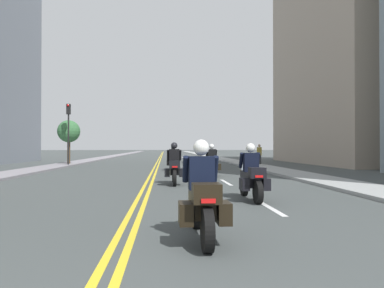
{
  "coord_description": "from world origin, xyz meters",
  "views": [
    {
      "loc": [
        0.66,
        -0.41,
        1.47
      ],
      "look_at": [
        1.69,
        12.99,
        1.59
      ],
      "focal_mm": 32.72,
      "sensor_mm": 36.0,
      "label": 1
    }
  ],
  "objects_px": {
    "motorcycle_3": "(212,163)",
    "traffic_light_near": "(68,123)",
    "motorcycle_2": "(174,168)",
    "pedestrian_0": "(259,155)",
    "street_tree_1": "(69,132)",
    "motorcycle_4": "(173,160)",
    "motorcycle_0": "(202,200)",
    "motorcycle_1": "(251,177)"
  },
  "relations": [
    {
      "from": "motorcycle_3",
      "to": "traffic_light_near",
      "type": "height_order",
      "value": "traffic_light_near"
    },
    {
      "from": "motorcycle_2",
      "to": "pedestrian_0",
      "type": "relative_size",
      "value": 1.31
    },
    {
      "from": "motorcycle_2",
      "to": "pedestrian_0",
      "type": "distance_m",
      "value": 15.34
    },
    {
      "from": "street_tree_1",
      "to": "motorcycle_3",
      "type": "bearing_deg",
      "value": -48.65
    },
    {
      "from": "motorcycle_4",
      "to": "street_tree_1",
      "type": "xyz_separation_m",
      "value": [
        -8.39,
        7.13,
        2.1
      ]
    },
    {
      "from": "motorcycle_0",
      "to": "motorcycle_3",
      "type": "bearing_deg",
      "value": 80.8
    },
    {
      "from": "pedestrian_0",
      "to": "street_tree_1",
      "type": "xyz_separation_m",
      "value": [
        -15.37,
        2.0,
        1.86
      ]
    },
    {
      "from": "motorcycle_0",
      "to": "street_tree_1",
      "type": "xyz_separation_m",
      "value": [
        -8.46,
        23.88,
        2.1
      ]
    },
    {
      "from": "motorcycle_1",
      "to": "motorcycle_0",
      "type": "bearing_deg",
      "value": -114.43
    },
    {
      "from": "motorcycle_1",
      "to": "traffic_light_near",
      "type": "bearing_deg",
      "value": 118.18
    },
    {
      "from": "motorcycle_0",
      "to": "motorcycle_2",
      "type": "xyz_separation_m",
      "value": [
        -0.22,
        8.29,
        0.02
      ]
    },
    {
      "from": "motorcycle_1",
      "to": "pedestrian_0",
      "type": "relative_size",
      "value": 1.27
    },
    {
      "from": "motorcycle_3",
      "to": "street_tree_1",
      "type": "xyz_separation_m",
      "value": [
        -10.27,
        11.67,
        2.09
      ]
    },
    {
      "from": "motorcycle_4",
      "to": "pedestrian_0",
      "type": "relative_size",
      "value": 1.22
    },
    {
      "from": "motorcycle_1",
      "to": "motorcycle_4",
      "type": "distance_m",
      "value": 12.84
    },
    {
      "from": "motorcycle_0",
      "to": "motorcycle_4",
      "type": "bearing_deg",
      "value": 89.49
    },
    {
      "from": "motorcycle_1",
      "to": "motorcycle_2",
      "type": "xyz_separation_m",
      "value": [
        -2.03,
        4.25,
        0.03
      ]
    },
    {
      "from": "motorcycle_3",
      "to": "street_tree_1",
      "type": "height_order",
      "value": "street_tree_1"
    },
    {
      "from": "motorcycle_1",
      "to": "traffic_light_near",
      "type": "xyz_separation_m",
      "value": [
        -9.84,
        18.12,
        2.7
      ]
    },
    {
      "from": "motorcycle_3",
      "to": "traffic_light_near",
      "type": "distance_m",
      "value": 14.25
    },
    {
      "from": "traffic_light_near",
      "to": "pedestrian_0",
      "type": "distance_m",
      "value": 15.14
    },
    {
      "from": "traffic_light_near",
      "to": "pedestrian_0",
      "type": "xyz_separation_m",
      "value": [
        14.94,
        -0.29,
        -2.45
      ]
    },
    {
      "from": "motorcycle_0",
      "to": "motorcycle_2",
      "type": "bearing_deg",
      "value": 90.74
    },
    {
      "from": "motorcycle_0",
      "to": "traffic_light_near",
      "type": "relative_size",
      "value": 0.44
    },
    {
      "from": "pedestrian_0",
      "to": "motorcycle_3",
      "type": "bearing_deg",
      "value": 69.85
    },
    {
      "from": "motorcycle_4",
      "to": "pedestrian_0",
      "type": "xyz_separation_m",
      "value": [
        6.98,
        5.13,
        0.24
      ]
    },
    {
      "from": "motorcycle_2",
      "to": "street_tree_1",
      "type": "relative_size",
      "value": 0.6
    },
    {
      "from": "motorcycle_3",
      "to": "motorcycle_4",
      "type": "bearing_deg",
      "value": 111.56
    },
    {
      "from": "motorcycle_0",
      "to": "street_tree_1",
      "type": "distance_m",
      "value": 25.42
    },
    {
      "from": "traffic_light_near",
      "to": "motorcycle_0",
      "type": "bearing_deg",
      "value": -70.08
    },
    {
      "from": "motorcycle_1",
      "to": "motorcycle_4",
      "type": "height_order",
      "value": "motorcycle_1"
    },
    {
      "from": "pedestrian_0",
      "to": "street_tree_1",
      "type": "bearing_deg",
      "value": 0.24
    },
    {
      "from": "traffic_light_near",
      "to": "pedestrian_0",
      "type": "relative_size",
      "value": 2.83
    },
    {
      "from": "motorcycle_3",
      "to": "motorcycle_1",
      "type": "bearing_deg",
      "value": -90.98
    },
    {
      "from": "traffic_light_near",
      "to": "street_tree_1",
      "type": "height_order",
      "value": "traffic_light_near"
    },
    {
      "from": "motorcycle_4",
      "to": "traffic_light_near",
      "type": "bearing_deg",
      "value": 148.62
    },
    {
      "from": "motorcycle_1",
      "to": "motorcycle_4",
      "type": "relative_size",
      "value": 1.04
    },
    {
      "from": "motorcycle_2",
      "to": "traffic_light_near",
      "type": "height_order",
      "value": "traffic_light_near"
    },
    {
      "from": "traffic_light_near",
      "to": "street_tree_1",
      "type": "xyz_separation_m",
      "value": [
        -0.43,
        1.72,
        -0.59
      ]
    },
    {
      "from": "motorcycle_1",
      "to": "motorcycle_2",
      "type": "relative_size",
      "value": 0.97
    },
    {
      "from": "motorcycle_0",
      "to": "motorcycle_3",
      "type": "relative_size",
      "value": 1.01
    },
    {
      "from": "motorcycle_1",
      "to": "motorcycle_2",
      "type": "distance_m",
      "value": 4.71
    }
  ]
}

